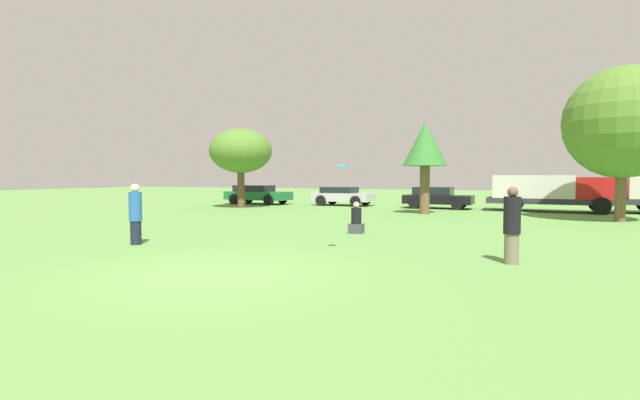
# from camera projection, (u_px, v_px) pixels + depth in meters

# --- Properties ---
(ground_plane) EXTENTS (120.00, 120.00, 0.00)m
(ground_plane) POSITION_uv_depth(u_px,v_px,m) (216.00, 273.00, 9.05)
(ground_plane) COLOR #5B8E42
(person_thrower) EXTENTS (0.34, 0.34, 1.68)m
(person_thrower) POSITION_uv_depth(u_px,v_px,m) (136.00, 214.00, 12.84)
(person_thrower) COLOR #191E33
(person_thrower) RESTS_ON ground
(person_catcher) EXTENTS (0.35, 0.35, 1.66)m
(person_catcher) POSITION_uv_depth(u_px,v_px,m) (512.00, 225.00, 9.96)
(person_catcher) COLOR #726651
(person_catcher) RESTS_ON ground
(frisbee) EXTENTS (0.25, 0.24, 0.08)m
(frisbee) POSITION_uv_depth(u_px,v_px,m) (342.00, 166.00, 11.28)
(frisbee) COLOR #19B2D8
(bystander_sitting) EXTENTS (0.46, 0.38, 1.05)m
(bystander_sitting) POSITION_uv_depth(u_px,v_px,m) (356.00, 221.00, 15.41)
(bystander_sitting) COLOR #3F3F47
(bystander_sitting) RESTS_ON ground
(tree_0) EXTENTS (3.75, 3.75, 4.76)m
(tree_0) POSITION_uv_depth(u_px,v_px,m) (241.00, 151.00, 27.95)
(tree_0) COLOR brown
(tree_0) RESTS_ON ground
(tree_1) EXTENTS (2.22, 2.22, 4.65)m
(tree_1) POSITION_uv_depth(u_px,v_px,m) (425.00, 146.00, 23.29)
(tree_1) COLOR brown
(tree_1) RESTS_ON ground
(tree_2) EXTENTS (4.61, 4.61, 6.42)m
(tree_2) POSITION_uv_depth(u_px,v_px,m) (623.00, 123.00, 19.19)
(tree_2) COLOR brown
(tree_2) RESTS_ON ground
(parked_car_green) EXTENTS (4.60, 2.17, 1.29)m
(parked_car_green) POSITION_uv_depth(u_px,v_px,m) (257.00, 194.00, 31.95)
(parked_car_green) COLOR #196633
(parked_car_green) RESTS_ON ground
(parked_car_silver) EXTENTS (3.95, 2.18, 1.21)m
(parked_car_silver) POSITION_uv_depth(u_px,v_px,m) (342.00, 196.00, 30.25)
(parked_car_silver) COLOR #B2B2B7
(parked_car_silver) RESTS_ON ground
(parked_car_black) EXTENTS (4.02, 1.98, 1.27)m
(parked_car_black) POSITION_uv_depth(u_px,v_px,m) (437.00, 197.00, 27.44)
(parked_car_black) COLOR black
(parked_car_black) RESTS_ON ground
(delivery_truck_red) EXTENTS (6.49, 2.51, 1.96)m
(delivery_truck_red) POSITION_uv_depth(u_px,v_px,m) (551.00, 191.00, 24.83)
(delivery_truck_red) COLOR #2D2D33
(delivery_truck_red) RESTS_ON ground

